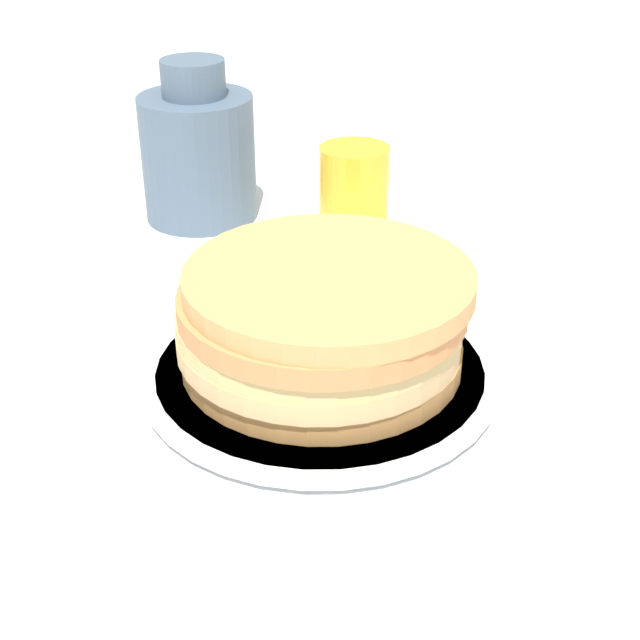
% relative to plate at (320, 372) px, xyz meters
% --- Properties ---
extents(ground_plane, '(4.00, 4.00, 0.00)m').
position_rel_plate_xyz_m(ground_plane, '(-0.03, -0.02, -0.01)').
color(ground_plane, white).
extents(plate, '(0.24, 0.24, 0.01)m').
position_rel_plate_xyz_m(plate, '(0.00, 0.00, 0.00)').
color(plate, white).
rests_on(plate, ground_plane).
extents(pancake_stack, '(0.19, 0.19, 0.07)m').
position_rel_plate_xyz_m(pancake_stack, '(0.00, -0.00, 0.04)').
color(pancake_stack, '#B37D43').
rests_on(pancake_stack, plate).
extents(juice_glass, '(0.06, 0.06, 0.07)m').
position_rel_plate_xyz_m(juice_glass, '(0.26, 0.04, 0.03)').
color(juice_glass, yellow).
rests_on(juice_glass, ground_plane).
extents(cream_jug, '(0.10, 0.10, 0.15)m').
position_rel_plate_xyz_m(cream_jug, '(0.24, 0.19, 0.06)').
color(cream_jug, '#4C6075').
rests_on(cream_jug, ground_plane).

